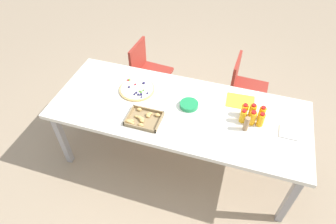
# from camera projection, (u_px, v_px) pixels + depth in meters

# --- Properties ---
(ground_plane) EXTENTS (12.00, 12.00, 0.00)m
(ground_plane) POSITION_uv_depth(u_px,v_px,m) (177.00, 157.00, 3.20)
(ground_plane) COLOR gray
(party_table) EXTENTS (2.36, 0.93, 0.76)m
(party_table) POSITION_uv_depth(u_px,v_px,m) (178.00, 113.00, 2.71)
(party_table) COLOR silver
(party_table) RESTS_ON ground_plane
(chair_near_right) EXTENTS (0.43, 0.43, 0.83)m
(chair_near_right) POSITION_uv_depth(u_px,v_px,m) (147.00, 70.00, 3.51)
(chair_near_right) COLOR maroon
(chair_near_right) RESTS_ON ground_plane
(chair_near_left) EXTENTS (0.42, 0.42, 0.83)m
(chair_near_left) POSITION_uv_depth(u_px,v_px,m) (244.00, 86.00, 3.30)
(chair_near_left) COLOR maroon
(chair_near_left) RESTS_ON ground_plane
(juice_bottle_0) EXTENTS (0.06, 0.06, 0.14)m
(juice_bottle_0) POSITION_uv_depth(u_px,v_px,m) (262.00, 113.00, 2.53)
(juice_bottle_0) COLOR #F8AE14
(juice_bottle_0) RESTS_ON party_table
(juice_bottle_1) EXTENTS (0.06, 0.06, 0.15)m
(juice_bottle_1) POSITION_uv_depth(u_px,v_px,m) (252.00, 111.00, 2.54)
(juice_bottle_1) COLOR #FAAE14
(juice_bottle_1) RESTS_ON party_table
(juice_bottle_2) EXTENTS (0.06, 0.06, 0.13)m
(juice_bottle_2) POSITION_uv_depth(u_px,v_px,m) (244.00, 110.00, 2.56)
(juice_bottle_2) COLOR #F9AB14
(juice_bottle_2) RESTS_ON party_table
(juice_bottle_3) EXTENTS (0.06, 0.06, 0.14)m
(juice_bottle_3) POSITION_uv_depth(u_px,v_px,m) (261.00, 120.00, 2.48)
(juice_bottle_3) COLOR #FAAB14
(juice_bottle_3) RESTS_ON party_table
(juice_bottle_4) EXTENTS (0.06, 0.06, 0.14)m
(juice_bottle_4) POSITION_uv_depth(u_px,v_px,m) (252.00, 118.00, 2.49)
(juice_bottle_4) COLOR #FAAB14
(juice_bottle_4) RESTS_ON party_table
(juice_bottle_5) EXTENTS (0.06, 0.06, 0.14)m
(juice_bottle_5) POSITION_uv_depth(u_px,v_px,m) (243.00, 116.00, 2.51)
(juice_bottle_5) COLOR #F9AD14
(juice_bottle_5) RESTS_ON party_table
(fruit_pizza) EXTENTS (0.35, 0.35, 0.05)m
(fruit_pizza) POSITION_uv_depth(u_px,v_px,m) (137.00, 89.00, 2.84)
(fruit_pizza) COLOR tan
(fruit_pizza) RESTS_ON party_table
(snack_tray) EXTENTS (0.30, 0.24, 0.04)m
(snack_tray) POSITION_uv_depth(u_px,v_px,m) (143.00, 119.00, 2.56)
(snack_tray) COLOR olive
(snack_tray) RESTS_ON party_table
(plate_stack) EXTENTS (0.17, 0.17, 0.04)m
(plate_stack) POSITION_uv_depth(u_px,v_px,m) (189.00, 105.00, 2.67)
(plate_stack) COLOR #1E8C4C
(plate_stack) RESTS_ON party_table
(napkin_stack) EXTENTS (0.15, 0.15, 0.01)m
(napkin_stack) POSITION_uv_depth(u_px,v_px,m) (289.00, 132.00, 2.46)
(napkin_stack) COLOR white
(napkin_stack) RESTS_ON party_table
(cardboard_tube) EXTENTS (0.04, 0.04, 0.14)m
(cardboard_tube) POSITION_uv_depth(u_px,v_px,m) (246.00, 124.00, 2.44)
(cardboard_tube) COLOR #9E7A56
(cardboard_tube) RESTS_ON party_table
(paper_folder) EXTENTS (0.27, 0.22, 0.01)m
(paper_folder) POSITION_uv_depth(u_px,v_px,m) (240.00, 101.00, 2.73)
(paper_folder) COLOR yellow
(paper_folder) RESTS_ON party_table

